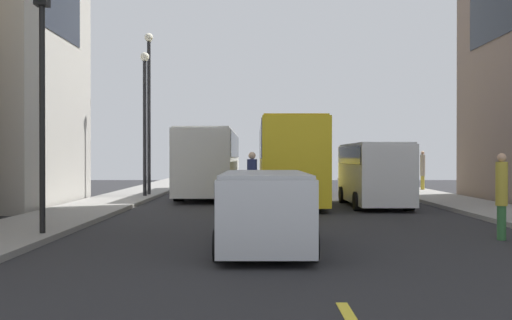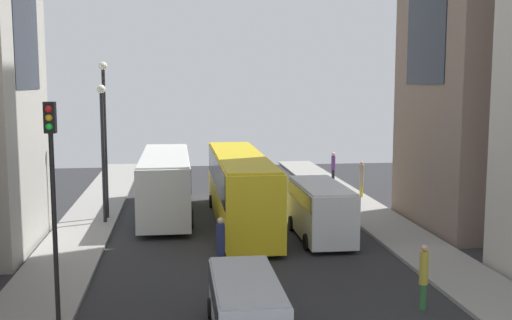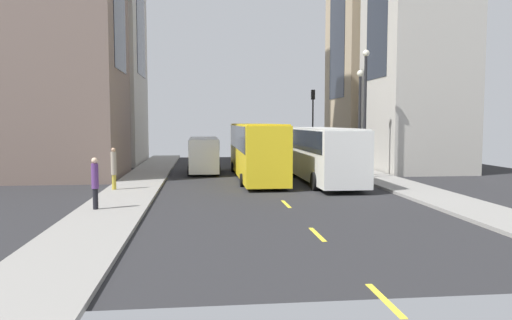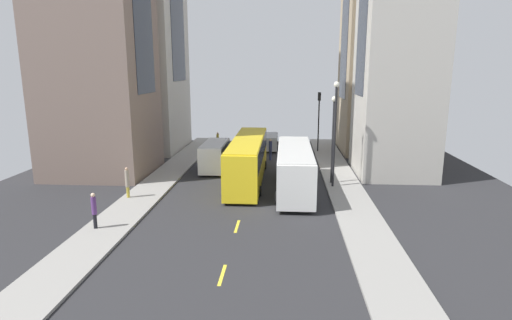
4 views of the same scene
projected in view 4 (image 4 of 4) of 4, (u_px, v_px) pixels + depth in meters
name	position (u px, v px, depth m)	size (l,w,h in m)	color
ground_plane	(250.00, 185.00, 33.62)	(41.87, 41.87, 0.00)	#28282B
sidewalk_west	(344.00, 186.00, 33.10)	(2.85, 44.00, 0.15)	gray
sidewalk_east	(158.00, 183.00, 34.11)	(2.85, 44.00, 0.15)	gray
lane_stripe_0	(263.00, 141.00, 54.08)	(0.16, 2.00, 0.01)	yellow
lane_stripe_1	(261.00, 150.00, 48.23)	(0.16, 2.00, 0.01)	yellow
lane_stripe_2	(257.00, 161.00, 42.39)	(0.16, 2.00, 0.01)	yellow
lane_stripe_3	(253.00, 176.00, 36.54)	(0.16, 2.00, 0.01)	yellow
lane_stripe_4	(246.00, 196.00, 30.69)	(0.16, 2.00, 0.01)	yellow
lane_stripe_5	(237.00, 226.00, 24.85)	(0.16, 2.00, 0.01)	yellow
lane_stripe_6	(222.00, 275.00, 19.00)	(0.16, 2.00, 0.01)	yellow
building_west_0	(388.00, 30.00, 44.89)	(9.27, 9.12, 26.51)	tan
city_bus_white	(295.00, 165.00, 31.68)	(2.80, 11.26, 3.35)	silver
streetcar_yellow	(248.00, 156.00, 34.53)	(2.70, 13.60, 3.59)	yellow
delivery_van_white	(215.00, 154.00, 38.34)	(2.25, 5.76, 2.58)	white
car_silver_0	(269.00, 141.00, 48.35)	(2.06, 4.72, 1.70)	#B7BABF
pedestrian_walking_far	(94.00, 209.00, 23.93)	(0.29, 0.29, 2.13)	black
pedestrian_crossing_near	(218.00, 141.00, 47.44)	(0.28, 0.28, 2.13)	#336B38
pedestrian_crossing_mid	(270.00, 149.00, 42.67)	(0.33, 0.33, 2.20)	navy
pedestrian_waiting_curb	(127.00, 181.00, 29.70)	(0.29, 0.29, 2.22)	gold
traffic_light_near_corner	(319.00, 111.00, 45.80)	(0.32, 0.44, 6.52)	black
streetlamp_near	(335.00, 124.00, 31.79)	(0.44, 0.44, 8.12)	black
streetlamp_far	(333.00, 130.00, 32.94)	(0.44, 0.44, 6.95)	black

